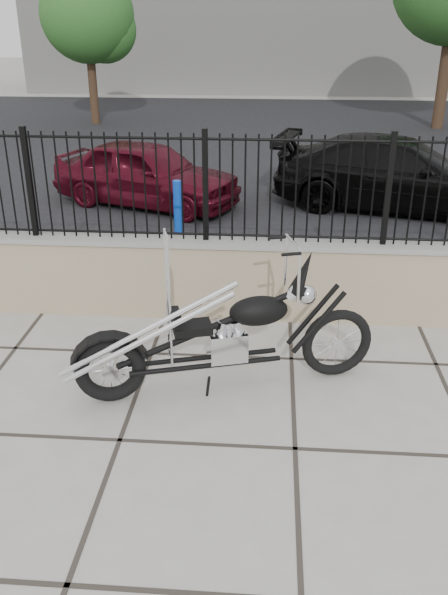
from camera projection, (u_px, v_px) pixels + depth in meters
name	position (u px, v px, depth m)	size (l,w,h in m)	color
ground_plane	(295.00, 449.00, 5.30)	(90.00, 90.00, 0.00)	#99968E
parking_lot	(283.00, 149.00, 16.62)	(30.00, 30.00, 0.00)	black
retaining_wall	(291.00, 280.00, 7.36)	(14.00, 0.36, 0.96)	gray
iron_fence	(296.00, 190.00, 6.91)	(14.00, 0.08, 1.20)	black
chopper_motorcycle	(222.00, 311.00, 5.81)	(2.77, 0.49, 1.66)	black
car_red	(146.00, 173.00, 11.62)	(1.42, 3.53, 1.20)	#4A0A17
car_black	(397.00, 174.00, 11.41)	(1.80, 4.44, 1.29)	black
bollard_a	(178.00, 214.00, 9.57)	(0.13, 0.13, 1.04)	blue
tree_left	(87.00, 10.00, 18.85)	(2.82, 2.82, 4.76)	#382619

